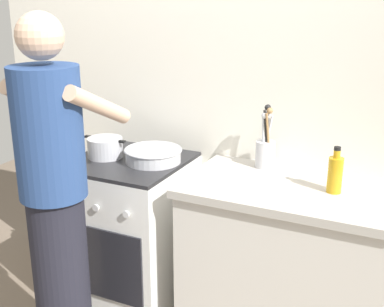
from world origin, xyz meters
TOP-DOWN VIEW (x-y plane):
  - back_wall at (0.20, 0.50)m, footprint 3.20×0.10m
  - countertop at (0.55, 0.15)m, footprint 1.00×0.60m
  - stove_range at (-0.35, 0.15)m, footprint 0.60×0.62m
  - pot at (-0.49, 0.14)m, footprint 0.26×0.19m
  - mixing_bowl at (-0.21, 0.18)m, footprint 0.31×0.31m
  - utensil_crock at (0.36, 0.36)m, footprint 0.10×0.10m
  - oil_bottle at (0.75, 0.16)m, footprint 0.07×0.07m
  - person at (-0.37, -0.42)m, footprint 0.41×0.50m

SIDE VIEW (x-z plane):
  - stove_range at x=-0.35m, z-range 0.00..0.90m
  - countertop at x=0.55m, z-range 0.00..0.90m
  - person at x=-0.37m, z-range 0.01..1.71m
  - mixing_bowl at x=-0.21m, z-range 0.90..0.98m
  - pot at x=-0.49m, z-range 0.90..1.01m
  - oil_bottle at x=0.75m, z-range 0.88..1.10m
  - utensil_crock at x=0.36m, z-range 0.84..1.17m
  - back_wall at x=0.20m, z-range 0.00..2.50m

